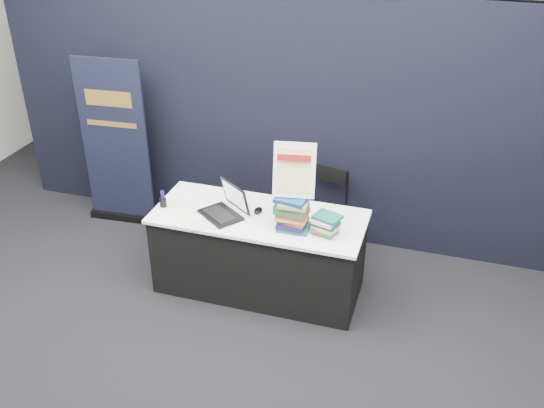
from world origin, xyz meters
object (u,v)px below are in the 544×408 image
at_px(info_sign, 294,171).
at_px(pullup_banner, 117,153).
at_px(stacking_chair, 323,210).
at_px(display_table, 259,252).
at_px(laptop, 222,207).
at_px(book_stack_tall, 292,213).
at_px(book_stack_short, 326,225).

height_order(info_sign, pullup_banner, pullup_banner).
distance_m(info_sign, stacking_chair, 1.11).
distance_m(display_table, info_sign, 0.95).
bearing_deg(info_sign, display_table, 153.89).
bearing_deg(stacking_chair, laptop, -118.01).
bearing_deg(info_sign, book_stack_tall, -99.81).
xyz_separation_m(display_table, book_stack_short, (0.60, -0.12, 0.46)).
height_order(laptop, book_stack_short, laptop).
height_order(pullup_banner, stacking_chair, pullup_banner).
relative_size(display_table, pullup_banner, 1.03).
relative_size(pullup_banner, stacking_chair, 2.00).
xyz_separation_m(book_stack_short, info_sign, (-0.28, 0.02, 0.43)).
bearing_deg(stacking_chair, display_table, -105.27).
relative_size(book_stack_tall, pullup_banner, 0.17).
bearing_deg(book_stack_tall, info_sign, 90.00).
xyz_separation_m(display_table, book_stack_tall, (0.33, -0.13, 0.52)).
distance_m(book_stack_tall, pullup_banner, 2.24).
relative_size(laptop, pullup_banner, 0.26).
bearing_deg(laptop, info_sign, 32.89).
xyz_separation_m(info_sign, pullup_banner, (-2.08, 0.80, -0.49)).
relative_size(display_table, info_sign, 4.01).
xyz_separation_m(laptop, book_stack_tall, (0.63, -0.07, 0.09)).
xyz_separation_m(book_stack_tall, book_stack_short, (0.28, 0.01, -0.07)).
bearing_deg(book_stack_tall, book_stack_short, 1.61).
xyz_separation_m(laptop, info_sign, (0.63, -0.03, 0.45)).
relative_size(book_stack_tall, info_sign, 0.66).
bearing_deg(pullup_banner, book_stack_short, -23.10).
xyz_separation_m(display_table, laptop, (-0.30, -0.06, 0.44)).
bearing_deg(pullup_banner, info_sign, -24.90).
distance_m(laptop, info_sign, 0.77).
height_order(display_table, book_stack_short, book_stack_short).
bearing_deg(info_sign, stacking_chair, 74.48).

